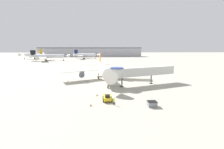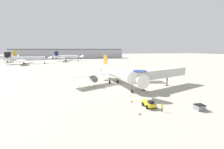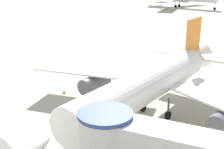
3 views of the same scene
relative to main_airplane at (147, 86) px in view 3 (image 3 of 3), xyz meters
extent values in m
plane|color=#A8A393|center=(-1.28, -2.60, -4.24)|extent=(800.00, 800.00, 0.00)
cylinder|color=white|center=(0.10, -0.81, 0.14)|extent=(6.38, 23.16, 3.66)
cone|color=white|center=(1.89, -15.62, 0.14)|extent=(4.12, 4.44, 3.66)
cone|color=white|center=(-1.43, 11.82, 0.14)|extent=(4.29, 5.89, 3.66)
cube|color=white|center=(-9.45, 1.05, -0.50)|extent=(15.65, 10.95, 0.22)
cube|color=orange|center=(-1.40, 11.55, 3.43)|extent=(0.74, 4.21, 4.76)
cube|color=white|center=(-1.46, 12.10, 0.78)|extent=(10.37, 4.14, 0.18)
cylinder|color=#565960|center=(-8.10, -0.15, -1.76)|extent=(2.50, 4.42, 2.01)
cylinder|color=#565960|center=(7.91, 1.79, -1.76)|extent=(2.50, 4.42, 2.01)
cylinder|color=#4C4C51|center=(-1.88, 1.84, -2.74)|extent=(0.22, 0.22, 2.10)
cylinder|color=black|center=(-1.88, 1.84, -3.79)|extent=(0.51, 0.94, 0.90)
cylinder|color=#4C4C51|center=(1.39, 2.23, -2.74)|extent=(0.22, 0.22, 2.10)
cylinder|color=black|center=(1.39, 2.23, -3.79)|extent=(0.51, 0.94, 0.90)
cylinder|color=silver|center=(4.31, -10.69, 0.32)|extent=(3.90, 3.90, 2.80)
cylinder|color=navy|center=(4.31, -10.69, 1.87)|extent=(4.10, 4.10, 0.30)
cube|color=black|center=(-13.17, -1.15, -4.22)|extent=(0.36, 0.36, 0.04)
cone|color=orange|center=(-13.17, -1.15, -3.92)|extent=(0.25, 0.25, 0.57)
cylinder|color=white|center=(-13.17, -1.15, -3.85)|extent=(0.14, 0.14, 0.07)
cube|color=silver|center=(-55.82, 85.95, -0.30)|extent=(11.80, 17.09, 0.22)
cylinder|color=#4C4C51|center=(-40.08, 97.25, -2.61)|extent=(0.18, 0.18, 2.17)
cylinder|color=black|center=(-40.08, 97.25, -3.69)|extent=(1.12, 0.35, 1.10)
cylinder|color=#4C4C51|center=(-56.71, 94.10, -2.61)|extent=(0.22, 0.22, 2.17)
cylinder|color=black|center=(-56.71, 94.10, -3.69)|extent=(1.13, 0.49, 1.10)
cylinder|color=#4C4C51|center=(-57.01, 97.48, -2.61)|extent=(0.22, 0.22, 2.17)
cylinder|color=black|center=(-57.01, 97.48, -3.69)|extent=(1.13, 0.49, 1.10)
camera|label=1|loc=(0.07, -56.59, 7.90)|focal=24.00mm
camera|label=2|loc=(-14.70, -51.02, 8.11)|focal=24.00mm
camera|label=3|loc=(18.80, -25.14, 11.89)|focal=50.00mm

